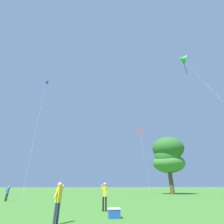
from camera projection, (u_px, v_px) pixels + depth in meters
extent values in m
cone|color=green|center=(182.00, 59.00, 28.81)|extent=(2.18, 2.11, 1.86)
cylinder|color=black|center=(185.00, 68.00, 28.12)|extent=(0.49, 0.23, 2.51)
cylinder|color=silver|center=(217.00, 95.00, 18.60)|extent=(3.40, 11.82, 21.98)
cube|color=red|center=(140.00, 131.00, 51.43)|extent=(1.77, 0.87, 1.33)
cylinder|color=#3F382D|center=(140.00, 131.00, 51.43)|extent=(1.23, 0.51, 0.65)
cylinder|color=red|center=(140.00, 135.00, 50.73)|extent=(0.13, 0.42, 1.58)
cylinder|color=silver|center=(144.00, 155.00, 42.12)|extent=(3.61, 11.94, 17.36)
cone|color=blue|center=(46.00, 82.00, 38.61)|extent=(1.12, 0.99, 1.11)
cylinder|color=black|center=(45.00, 85.00, 38.19)|extent=(0.13, 0.10, 1.25)
cylinder|color=silver|center=(38.00, 121.00, 29.03)|extent=(2.80, 10.72, 24.11)
cylinder|color=#2D3351|center=(58.00, 213.00, 6.76)|extent=(0.10, 0.10, 0.79)
cylinder|color=#2D3351|center=(55.00, 214.00, 6.62)|extent=(0.10, 0.10, 0.79)
cube|color=yellow|center=(59.00, 195.00, 6.98)|extent=(0.26, 0.27, 0.59)
cylinder|color=yellow|center=(61.00, 191.00, 7.14)|extent=(0.23, 0.25, 0.55)
cylinder|color=yellow|center=(57.00, 191.00, 6.94)|extent=(0.23, 0.25, 0.55)
sphere|color=tan|center=(60.00, 185.00, 7.15)|extent=(0.22, 0.22, 0.22)
cylinder|color=black|center=(7.00, 197.00, 16.56)|extent=(0.09, 0.09, 0.71)
cylinder|color=black|center=(6.00, 197.00, 16.58)|extent=(0.09, 0.09, 0.71)
cube|color=blue|center=(8.00, 191.00, 16.83)|extent=(0.22, 0.21, 0.53)
cylinder|color=blue|center=(9.00, 189.00, 16.87)|extent=(0.25, 0.15, 0.50)
cylinder|color=blue|center=(7.00, 189.00, 16.90)|extent=(0.25, 0.15, 0.50)
sphere|color=tan|center=(9.00, 187.00, 16.98)|extent=(0.20, 0.20, 0.20)
cylinder|color=black|center=(103.00, 204.00, 10.15)|extent=(0.11, 0.11, 0.81)
cylinder|color=black|center=(106.00, 204.00, 10.15)|extent=(0.11, 0.11, 0.81)
cube|color=yellow|center=(105.00, 191.00, 10.45)|extent=(0.24, 0.22, 0.61)
cylinder|color=yellow|center=(103.00, 189.00, 10.51)|extent=(0.28, 0.14, 0.57)
cylinder|color=yellow|center=(107.00, 189.00, 10.51)|extent=(0.28, 0.14, 0.57)
sphere|color=tan|center=(105.00, 184.00, 10.62)|extent=(0.22, 0.22, 0.22)
cylinder|color=brown|center=(170.00, 171.00, 31.45)|extent=(0.80, 0.80, 7.99)
ellipsoid|color=#427F38|center=(169.00, 163.00, 32.62)|extent=(6.27, 6.27, 3.68)
ellipsoid|color=#387533|center=(167.00, 156.00, 32.63)|extent=(4.91, 4.91, 5.00)
ellipsoid|color=#2D6628|center=(168.00, 148.00, 33.17)|extent=(6.28, 6.28, 4.52)
cube|color=#2351B2|center=(114.00, 214.00, 7.92)|extent=(0.56, 0.36, 0.38)
cube|color=white|center=(114.00, 209.00, 8.01)|extent=(0.60, 0.40, 0.06)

